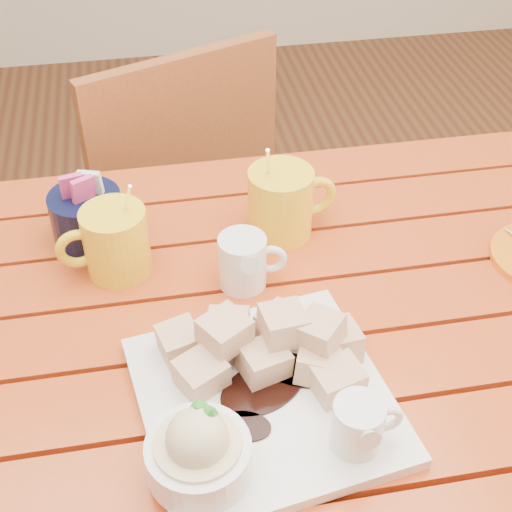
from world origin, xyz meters
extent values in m
cube|color=#AA3216|center=(0.00, -0.23, 0.73)|extent=(1.20, 0.11, 0.03)
cube|color=#AA3216|center=(0.00, -0.11, 0.73)|extent=(1.20, 0.11, 0.03)
cube|color=#AA3216|center=(0.00, 0.00, 0.73)|extent=(1.20, 0.11, 0.03)
cube|color=#AA3216|center=(0.00, 0.11, 0.73)|extent=(1.20, 0.11, 0.03)
cube|color=#AA3216|center=(0.00, 0.23, 0.73)|extent=(1.20, 0.11, 0.03)
cube|color=#AA3216|center=(0.00, 0.34, 0.73)|extent=(1.20, 0.11, 0.03)
cube|color=#AA3216|center=(0.00, 0.36, 0.68)|extent=(1.12, 0.04, 0.08)
cylinder|color=#AA3216|center=(0.55, 0.35, 0.36)|extent=(0.06, 0.06, 0.72)
cube|color=white|center=(0.01, -0.15, 0.76)|extent=(0.33, 0.33, 0.02)
cube|color=#BF713A|center=(0.04, -0.06, 0.79)|extent=(0.07, 0.07, 0.04)
cube|color=#BF713A|center=(-0.06, -0.12, 0.79)|extent=(0.07, 0.07, 0.04)
cube|color=#BF713A|center=(0.01, -0.11, 0.79)|extent=(0.06, 0.06, 0.04)
cube|color=#BF713A|center=(0.08, -0.13, 0.79)|extent=(0.07, 0.07, 0.04)
cube|color=#BF713A|center=(0.04, -0.09, 0.82)|extent=(0.06, 0.06, 0.04)
cube|color=#BF713A|center=(0.11, -0.10, 0.79)|extent=(0.06, 0.06, 0.04)
cube|color=#BF713A|center=(-0.02, -0.05, 0.79)|extent=(0.06, 0.06, 0.04)
cube|color=#BF713A|center=(-0.08, -0.06, 0.79)|extent=(0.06, 0.06, 0.04)
cube|color=#BF713A|center=(0.09, -0.16, 0.79)|extent=(0.06, 0.06, 0.04)
cube|color=#BF713A|center=(-0.03, -0.09, 0.82)|extent=(0.07, 0.07, 0.04)
cube|color=#BF713A|center=(0.08, -0.11, 0.82)|extent=(0.07, 0.07, 0.04)
cylinder|color=white|center=(-0.08, -0.24, 0.79)|extent=(0.11, 0.11, 0.05)
cylinder|color=beige|center=(-0.08, -0.24, 0.80)|extent=(0.09, 0.09, 0.03)
sphere|color=beige|center=(-0.08, -0.24, 0.82)|extent=(0.07, 0.07, 0.07)
cone|color=green|center=(-0.06, -0.23, 0.85)|extent=(0.04, 0.04, 0.03)
cone|color=green|center=(-0.08, -0.22, 0.85)|extent=(0.03, 0.03, 0.03)
cylinder|color=white|center=(0.10, -0.23, 0.80)|extent=(0.06, 0.06, 0.06)
cylinder|color=black|center=(0.10, -0.23, 0.82)|extent=(0.05, 0.05, 0.01)
cone|color=white|center=(0.10, -0.26, 0.82)|extent=(0.02, 0.02, 0.03)
torus|color=white|center=(0.13, -0.23, 0.80)|extent=(0.04, 0.01, 0.04)
cylinder|color=yellow|center=(-0.15, 0.13, 0.80)|extent=(0.09, 0.09, 0.10)
cylinder|color=black|center=(-0.15, 0.13, 0.85)|extent=(0.08, 0.08, 0.01)
torus|color=yellow|center=(-0.21, 0.12, 0.80)|extent=(0.07, 0.02, 0.06)
cylinder|color=silver|center=(-0.14, 0.14, 0.84)|extent=(0.04, 0.06, 0.13)
cylinder|color=yellow|center=(0.09, 0.18, 0.80)|extent=(0.10, 0.10, 0.11)
cylinder|color=black|center=(0.09, 0.18, 0.85)|extent=(0.08, 0.08, 0.01)
torus|color=yellow|center=(0.15, 0.18, 0.80)|extent=(0.07, 0.03, 0.07)
cylinder|color=silver|center=(0.08, 0.19, 0.84)|extent=(0.02, 0.07, 0.14)
cylinder|color=white|center=(0.02, 0.07, 0.79)|extent=(0.07, 0.07, 0.08)
cylinder|color=white|center=(0.02, 0.07, 0.83)|extent=(0.05, 0.05, 0.01)
cone|color=white|center=(0.02, 0.04, 0.82)|extent=(0.03, 0.03, 0.03)
torus|color=white|center=(0.06, 0.07, 0.79)|extent=(0.05, 0.02, 0.05)
cylinder|color=black|center=(-0.20, 0.21, 0.79)|extent=(0.11, 0.11, 0.08)
cube|color=#DC3B8A|center=(-0.21, 0.21, 0.84)|extent=(0.04, 0.02, 0.05)
cube|color=white|center=(-0.18, 0.22, 0.84)|extent=(0.04, 0.03, 0.05)
cube|color=#DC3B8A|center=(-0.19, 0.20, 0.84)|extent=(0.04, 0.03, 0.05)
cube|color=brown|center=(-0.09, 0.74, 0.43)|extent=(0.54, 0.54, 0.03)
cylinder|color=brown|center=(0.01, 0.97, 0.21)|extent=(0.04, 0.04, 0.41)
cylinder|color=brown|center=(-0.32, 0.84, 0.21)|extent=(0.04, 0.04, 0.41)
cylinder|color=brown|center=(0.14, 0.64, 0.21)|extent=(0.04, 0.04, 0.41)
cylinder|color=brown|center=(-0.19, 0.51, 0.21)|extent=(0.04, 0.04, 0.41)
cube|color=brown|center=(-0.02, 0.57, 0.66)|extent=(0.39, 0.18, 0.43)
camera|label=1|loc=(-0.10, -0.68, 1.44)|focal=50.00mm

